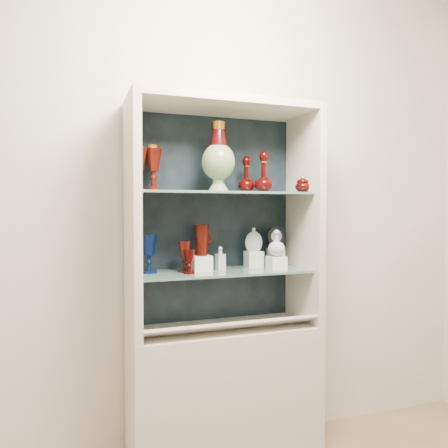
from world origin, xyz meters
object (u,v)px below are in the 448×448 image
object	(u,v)px
clear_square_bottle	(220,258)
cameo_medallion	(276,237)
lidded_bowl	(303,184)
ruby_goblet_small	(189,262)
pedestal_lamp_left	(138,168)
cobalt_goblet	(149,254)
ruby_pitcher	(201,240)
pedestal_lamp_right	(153,169)
enamel_urn	(218,157)
ruby_decanter_a	(264,169)
ruby_decanter_b	(246,173)
clear_round_decanter	(277,244)
flat_flask	(254,239)
ruby_goblet_tall	(184,257)

from	to	relation	value
clear_square_bottle	cameo_medallion	xyz separation A→B (m)	(0.37, 0.07, 0.10)
lidded_bowl	ruby_goblet_small	bearing A→B (deg)	178.01
pedestal_lamp_left	ruby_goblet_small	world-z (taller)	pedestal_lamp_left
cobalt_goblet	ruby_pitcher	size ratio (longest dim) A/B	1.21
pedestal_lamp_right	enamel_urn	size ratio (longest dim) A/B	0.67
ruby_decanter_a	ruby_goblet_small	size ratio (longest dim) A/B	2.05
cobalt_goblet	ruby_pitcher	distance (m)	0.29
pedestal_lamp_right	ruby_decanter_b	size ratio (longest dim) A/B	1.12
ruby_decanter_b	clear_round_decanter	xyz separation A→B (m)	(0.14, -0.09, -0.39)
cobalt_goblet	flat_flask	world-z (taller)	flat_flask
cameo_medallion	ruby_pitcher	bearing A→B (deg)	-175.32
ruby_goblet_small	clear_round_decanter	size ratio (longest dim) A/B	0.88
ruby_decanter_a	flat_flask	bearing A→B (deg)	101.61
cobalt_goblet	cameo_medallion	bearing A→B (deg)	3.62
pedestal_lamp_right	clear_square_bottle	xyz separation A→B (m)	(0.35, -0.06, -0.48)
ruby_goblet_tall	cobalt_goblet	bearing A→B (deg)	172.40
enamel_urn	cameo_medallion	xyz separation A→B (m)	(0.40, 0.13, -0.43)
ruby_goblet_tall	cameo_medallion	size ratio (longest dim) A/B	1.23
ruby_decanter_b	cobalt_goblet	world-z (taller)	ruby_decanter_b
clear_square_bottle	clear_round_decanter	world-z (taller)	clear_round_decanter
cobalt_goblet	ruby_goblet_tall	size ratio (longest dim) A/B	1.24
enamel_urn	ruby_decanter_b	distance (m)	0.23
ruby_goblet_tall	enamel_urn	bearing A→B (deg)	-18.76
ruby_decanter_a	flat_flask	size ratio (longest dim) A/B	1.84
enamel_urn	flat_flask	size ratio (longest dim) A/B	2.61
pedestal_lamp_left	enamel_urn	size ratio (longest dim) A/B	0.65
pedestal_lamp_left	ruby_goblet_tall	world-z (taller)	pedestal_lamp_left
flat_flask	cobalt_goblet	bearing A→B (deg)	-162.99
pedestal_lamp_left	ruby_pitcher	bearing A→B (deg)	0.25
pedestal_lamp_left	clear_square_bottle	size ratio (longest dim) A/B	1.84
ruby_decanter_b	cameo_medallion	world-z (taller)	ruby_decanter_b
enamel_urn	clear_round_decanter	bearing A→B (deg)	-0.89
lidded_bowl	enamel_urn	bearing A→B (deg)	175.92
enamel_urn	cameo_medallion	size ratio (longest dim) A/B	2.73
flat_flask	cameo_medallion	world-z (taller)	cameo_medallion
pedestal_lamp_left	ruby_decanter_b	size ratio (longest dim) A/B	1.09
lidded_bowl	ruby_goblet_tall	world-z (taller)	lidded_bowl
enamel_urn	ruby_pitcher	size ratio (longest dim) A/B	2.17
cobalt_goblet	ruby_pitcher	xyz separation A→B (m)	(0.28, -0.01, 0.06)
lidded_bowl	ruby_pitcher	size ratio (longest dim) A/B	0.56
ruby_decanter_a	flat_flask	distance (m)	0.40
pedestal_lamp_left	clear_square_bottle	bearing A→B (deg)	-2.05
ruby_pitcher	cameo_medallion	world-z (taller)	ruby_pitcher
pedestal_lamp_left	flat_flask	size ratio (longest dim) A/B	1.70
cobalt_goblet	pedestal_lamp_right	bearing A→B (deg)	47.92
ruby_goblet_tall	clear_square_bottle	distance (m)	0.20
ruby_goblet_small	ruby_decanter_a	bearing A→B (deg)	4.57
cobalt_goblet	cameo_medallion	world-z (taller)	cameo_medallion
ruby_decanter_a	ruby_goblet_tall	xyz separation A→B (m)	(-0.44, 0.03, -0.47)
enamel_urn	clear_round_decanter	world-z (taller)	enamel_urn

